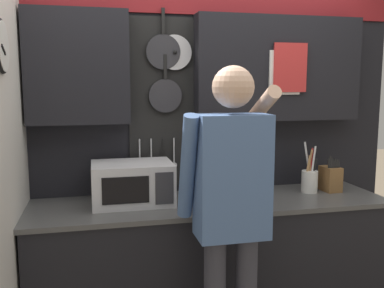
{
  "coord_description": "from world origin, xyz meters",
  "views": [
    {
      "loc": [
        -0.74,
        -2.65,
        1.69
      ],
      "look_at": [
        -0.08,
        0.21,
        1.28
      ],
      "focal_mm": 40.0,
      "sensor_mm": 36.0,
      "label": 1
    }
  ],
  "objects_px": {
    "knife_block": "(330,178)",
    "person": "(231,200)",
    "utensil_crock": "(310,179)",
    "microwave": "(132,183)"
  },
  "relations": [
    {
      "from": "microwave",
      "to": "utensil_crock",
      "type": "bearing_deg",
      "value": 0.09
    },
    {
      "from": "utensil_crock",
      "to": "microwave",
      "type": "bearing_deg",
      "value": -179.91
    },
    {
      "from": "person",
      "to": "utensil_crock",
      "type": "bearing_deg",
      "value": 37.07
    },
    {
      "from": "knife_block",
      "to": "utensil_crock",
      "type": "xyz_separation_m",
      "value": [
        -0.16,
        0.0,
        -0.0
      ]
    },
    {
      "from": "knife_block",
      "to": "person",
      "type": "relative_size",
      "value": 0.15
    },
    {
      "from": "microwave",
      "to": "knife_block",
      "type": "xyz_separation_m",
      "value": [
        1.42,
        0.0,
        -0.04
      ]
    },
    {
      "from": "microwave",
      "to": "utensil_crock",
      "type": "distance_m",
      "value": 1.25
    },
    {
      "from": "knife_block",
      "to": "microwave",
      "type": "bearing_deg",
      "value": -179.99
    },
    {
      "from": "utensil_crock",
      "to": "person",
      "type": "xyz_separation_m",
      "value": [
        -0.78,
        -0.59,
        0.06
      ]
    },
    {
      "from": "knife_block",
      "to": "person",
      "type": "distance_m",
      "value": 1.11
    }
  ]
}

